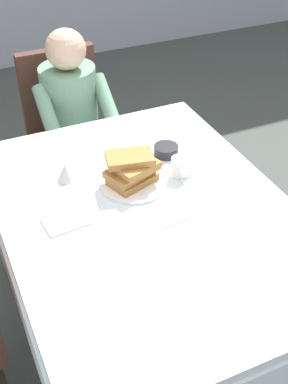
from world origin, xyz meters
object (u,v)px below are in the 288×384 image
(chair_diner, at_px, (66,121))
(cup_coffee, at_px, (180,167))
(fork_left_of_plate, at_px, (92,198))
(bowl_butter, at_px, (166,150))
(knife_right_of_plate, at_px, (176,175))
(plate_breakfast, at_px, (133,183))
(syrup_pitcher, at_px, (65,172))
(spoon_near_edge, at_px, (175,223))
(diner_person, at_px, (72,112))
(breakfast_stack, at_px, (132,169))
(dining_table_main, at_px, (148,228))

(chair_diner, bearing_deg, cup_coffee, 101.81)
(chair_diner, distance_m, fork_left_of_plate, 1.05)
(bowl_butter, xyz_separation_m, knife_right_of_plate, (-0.03, -0.17, -0.02))
(plate_breakfast, xyz_separation_m, cup_coffee, (0.21, -0.02, 0.03))
(syrup_pitcher, distance_m, spoon_near_edge, 0.53)
(diner_person, xyz_separation_m, breakfast_stack, (0.00, -0.83, 0.15))
(fork_left_of_plate, bearing_deg, spoon_near_edge, -133.01)
(bowl_butter, bearing_deg, knife_right_of_plate, -101.53)
(syrup_pitcher, height_order, fork_left_of_plate, syrup_pitcher)
(chair_diner, distance_m, plate_breakfast, 1.01)
(knife_right_of_plate, bearing_deg, dining_table_main, 124.94)
(breakfast_stack, bearing_deg, knife_right_of_plate, -6.40)
(fork_left_of_plate, xyz_separation_m, knife_right_of_plate, (0.38, -0.00, 0.00))
(syrup_pitcher, relative_size, spoon_near_edge, 0.53)
(cup_coffee, relative_size, bowl_butter, 1.03)
(syrup_pitcher, xyz_separation_m, knife_right_of_plate, (0.43, -0.17, -0.04))
(syrup_pitcher, bearing_deg, diner_person, 70.65)
(fork_left_of_plate, height_order, knife_right_of_plate, same)
(breakfast_stack, distance_m, cup_coffee, 0.21)
(diner_person, height_order, fork_left_of_plate, diner_person)
(plate_breakfast, xyz_separation_m, syrup_pitcher, (-0.24, 0.15, 0.03))
(fork_left_of_plate, height_order, spoon_near_edge, same)
(plate_breakfast, distance_m, cup_coffee, 0.21)
(bowl_butter, bearing_deg, chair_diner, 105.11)
(plate_breakfast, xyz_separation_m, spoon_near_edge, (0.05, -0.29, -0.01))
(cup_coffee, bearing_deg, bowl_butter, 84.50)
(plate_breakfast, bearing_deg, spoon_near_edge, -80.69)
(diner_person, bearing_deg, bowl_butter, 108.34)
(dining_table_main, height_order, syrup_pitcher, syrup_pitcher)
(spoon_near_edge, bearing_deg, plate_breakfast, 91.94)
(diner_person, height_order, spoon_near_edge, diner_person)
(syrup_pitcher, bearing_deg, knife_right_of_plate, -20.81)
(breakfast_stack, xyz_separation_m, bowl_butter, (0.23, 0.15, -0.05))
(chair_diner, bearing_deg, knife_right_of_plate, 100.84)
(breakfast_stack, distance_m, spoon_near_edge, 0.31)
(diner_person, distance_m, knife_right_of_plate, 0.88)
(syrup_pitcher, distance_m, knife_right_of_plate, 0.47)
(syrup_pitcher, bearing_deg, fork_left_of_plate, -71.74)
(dining_table_main, bearing_deg, chair_diner, 89.43)
(plate_breakfast, relative_size, spoon_near_edge, 1.87)
(diner_person, height_order, knife_right_of_plate, diner_person)
(cup_coffee, bearing_deg, spoon_near_edge, -120.50)
(breakfast_stack, distance_m, fork_left_of_plate, 0.20)
(chair_diner, height_order, bowl_butter, chair_diner)
(chair_diner, bearing_deg, plate_breakfast, 90.18)
(bowl_butter, height_order, spoon_near_edge, bowl_butter)
(breakfast_stack, relative_size, cup_coffee, 2.01)
(bowl_butter, relative_size, fork_left_of_plate, 0.61)
(chair_diner, xyz_separation_m, cup_coffee, (0.21, -1.01, 0.25))
(bowl_butter, relative_size, syrup_pitcher, 1.38)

